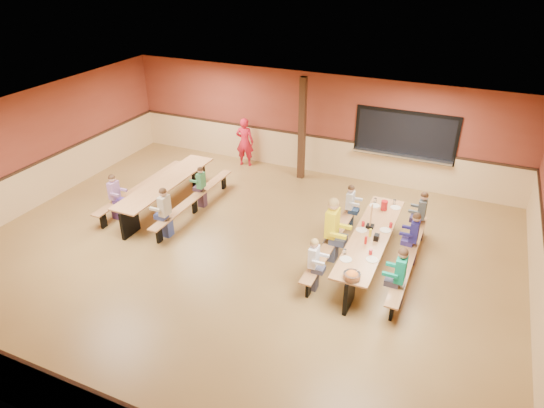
% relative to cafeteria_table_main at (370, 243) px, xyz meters
% --- Properties ---
extents(ground, '(12.00, 12.00, 0.00)m').
position_rel_cafeteria_table_main_xyz_m(ground, '(-2.74, -0.84, -0.53)').
color(ground, olive).
rests_on(ground, ground).
extents(room_envelope, '(12.04, 10.04, 3.02)m').
position_rel_cafeteria_table_main_xyz_m(room_envelope, '(-2.74, -0.84, 0.16)').
color(room_envelope, brown).
rests_on(room_envelope, ground).
extents(kitchen_pass_through, '(2.78, 0.28, 1.38)m').
position_rel_cafeteria_table_main_xyz_m(kitchen_pass_through, '(-0.14, 4.12, 0.96)').
color(kitchen_pass_through, black).
rests_on(kitchen_pass_through, ground).
extents(structural_post, '(0.18, 0.18, 3.00)m').
position_rel_cafeteria_table_main_xyz_m(structural_post, '(-2.94, 3.56, 0.97)').
color(structural_post, '#321D10').
rests_on(structural_post, ground).
extents(cafeteria_table_main, '(1.91, 3.70, 0.74)m').
position_rel_cafeteria_table_main_xyz_m(cafeteria_table_main, '(0.00, 0.00, 0.00)').
color(cafeteria_table_main, '#B17846').
rests_on(cafeteria_table_main, ground).
extents(cafeteria_table_second, '(1.91, 3.70, 0.74)m').
position_rel_cafeteria_table_main_xyz_m(cafeteria_table_second, '(-5.51, 0.43, 0.00)').
color(cafeteria_table_second, '#B17846').
rests_on(cafeteria_table_second, ground).
extents(seated_child_white_left, '(0.35, 0.28, 1.16)m').
position_rel_cafeteria_table_main_xyz_m(seated_child_white_left, '(-0.83, -1.31, 0.06)').
color(seated_child_white_left, white).
rests_on(seated_child_white_left, ground).
extents(seated_adult_yellow, '(0.50, 0.41, 1.47)m').
position_rel_cafeteria_table_main_xyz_m(seated_adult_yellow, '(-0.83, -0.14, 0.21)').
color(seated_adult_yellow, yellow).
rests_on(seated_adult_yellow, ground).
extents(seated_child_grey_left, '(0.34, 0.28, 1.15)m').
position_rel_cafeteria_table_main_xyz_m(seated_child_grey_left, '(-0.83, 1.29, 0.05)').
color(seated_child_grey_left, silver).
rests_on(seated_child_grey_left, ground).
extents(seated_child_teal_right, '(0.40, 0.33, 1.27)m').
position_rel_cafeteria_table_main_xyz_m(seated_child_teal_right, '(0.83, -1.11, 0.11)').
color(seated_child_teal_right, '#0C936E').
rests_on(seated_child_teal_right, ground).
extents(seated_child_navy_right, '(0.37, 0.30, 1.21)m').
position_rel_cafeteria_table_main_xyz_m(seated_child_navy_right, '(0.83, 0.44, 0.08)').
color(seated_child_navy_right, navy).
rests_on(seated_child_navy_right, ground).
extents(seated_child_char_right, '(0.37, 0.30, 1.21)m').
position_rel_cafeteria_table_main_xyz_m(seated_child_char_right, '(0.83, 1.50, 0.08)').
color(seated_child_char_right, '#42494B').
rests_on(seated_child_char_right, ground).
extents(seated_child_purple_sec, '(0.36, 0.29, 1.19)m').
position_rel_cafeteria_table_main_xyz_m(seated_child_purple_sec, '(-6.34, -0.60, 0.07)').
color(seated_child_purple_sec, '#94679B').
rests_on(seated_child_purple_sec, ground).
extents(seated_child_green_sec, '(0.32, 0.26, 1.11)m').
position_rel_cafeteria_table_main_xyz_m(seated_child_green_sec, '(-4.69, 0.82, 0.03)').
color(seated_child_green_sec, '#3B824E').
rests_on(seated_child_green_sec, ground).
extents(seated_child_tan_sec, '(0.39, 0.32, 1.24)m').
position_rel_cafeteria_table_main_xyz_m(seated_child_tan_sec, '(-4.69, -0.80, 0.10)').
color(seated_child_tan_sec, '#B4A88F').
rests_on(seated_child_tan_sec, ground).
extents(standing_woman, '(0.61, 0.46, 1.53)m').
position_rel_cafeteria_table_main_xyz_m(standing_woman, '(-4.87, 3.71, 0.24)').
color(standing_woman, red).
rests_on(standing_woman, ground).
extents(punch_pitcher, '(0.16, 0.16, 0.22)m').
position_rel_cafeteria_table_main_xyz_m(punch_pitcher, '(-0.00, 1.21, 0.32)').
color(punch_pitcher, '#AF171A').
rests_on(punch_pitcher, cafeteria_table_main).
extents(chip_bowl, '(0.32, 0.32, 0.15)m').
position_rel_cafeteria_table_main_xyz_m(chip_bowl, '(0.04, -1.65, 0.29)').
color(chip_bowl, orange).
rests_on(chip_bowl, cafeteria_table_main).
extents(napkin_dispenser, '(0.10, 0.14, 0.13)m').
position_rel_cafeteria_table_main_xyz_m(napkin_dispenser, '(0.14, -0.16, 0.28)').
color(napkin_dispenser, black).
rests_on(napkin_dispenser, cafeteria_table_main).
extents(condiment_mustard, '(0.06, 0.06, 0.17)m').
position_rel_cafeteria_table_main_xyz_m(condiment_mustard, '(-0.01, -0.06, 0.30)').
color(condiment_mustard, yellow).
rests_on(condiment_mustard, cafeteria_table_main).
extents(condiment_ketchup, '(0.06, 0.06, 0.17)m').
position_rel_cafeteria_table_main_xyz_m(condiment_ketchup, '(-0.03, -0.39, 0.30)').
color(condiment_ketchup, '#B2140F').
rests_on(condiment_ketchup, cafeteria_table_main).
extents(table_paddle, '(0.16, 0.16, 0.56)m').
position_rel_cafeteria_table_main_xyz_m(table_paddle, '(-0.10, 0.29, 0.35)').
color(table_paddle, black).
rests_on(table_paddle, cafeteria_table_main).
extents(place_settings, '(0.65, 3.30, 0.11)m').
position_rel_cafeteria_table_main_xyz_m(place_settings, '(0.00, -0.00, 0.27)').
color(place_settings, beige).
rests_on(place_settings, cafeteria_table_main).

